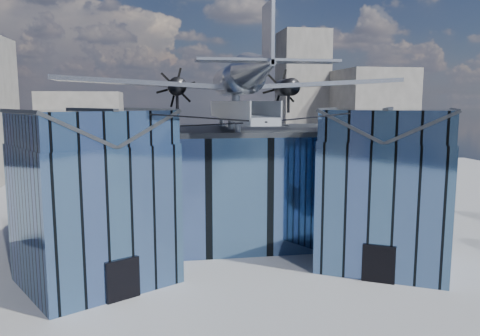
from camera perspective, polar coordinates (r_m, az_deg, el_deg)
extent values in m
plane|color=gray|center=(35.76, 0.54, -11.95)|extent=(120.00, 120.00, 0.00)
cube|color=#4A6997|center=(43.15, -1.54, -1.94)|extent=(28.00, 14.00, 9.50)
cube|color=#282B30|center=(42.57, -1.57, 4.64)|extent=(28.00, 14.00, 0.40)
cube|color=#4A6997|center=(33.26, -17.32, -5.32)|extent=(11.79, 11.43, 9.50)
cube|color=#4A6997|center=(32.45, -17.75, 4.79)|extent=(11.56, 11.20, 2.20)
cube|color=#282B30|center=(31.68, -21.53, 4.54)|extent=(7.98, 9.23, 2.40)
cube|color=#282B30|center=(33.35, -14.15, 5.00)|extent=(7.98, 9.23, 2.40)
cube|color=#282B30|center=(32.41, -17.84, 6.81)|extent=(4.30, 7.10, 0.18)
cube|color=black|center=(30.71, -14.09, -13.06)|extent=(2.03, 1.32, 2.60)
cube|color=black|center=(35.15, -10.50, -4.38)|extent=(0.34, 0.34, 9.50)
cube|color=#4A6997|center=(36.80, 17.20, -4.05)|extent=(11.79, 11.43, 9.50)
cube|color=#4A6997|center=(36.06, 17.58, 5.08)|extent=(11.56, 11.20, 2.20)
cube|color=#282B30|center=(36.25, 14.02, 5.23)|extent=(7.98, 9.23, 2.40)
cube|color=#282B30|center=(36.02, 21.17, 4.91)|extent=(7.98, 9.23, 2.40)
cube|color=#282B30|center=(36.03, 17.66, 6.91)|extent=(4.30, 7.10, 0.18)
cube|color=black|center=(33.80, 16.53, -11.16)|extent=(2.03, 1.32, 2.60)
cube|color=black|center=(37.29, 10.27, -3.65)|extent=(0.34, 0.34, 9.50)
cube|color=#A1A7AF|center=(37.07, -0.39, 6.30)|extent=(1.80, 21.00, 0.50)
cube|color=#A1A7AF|center=(36.92, -1.78, 7.30)|extent=(0.08, 21.00, 1.10)
cube|color=#A1A7AF|center=(37.21, 0.99, 7.31)|extent=(0.08, 21.00, 1.10)
cylinder|color=#A1A7AF|center=(46.49, -2.26, 5.82)|extent=(0.44, 0.44, 1.35)
cylinder|color=#A1A7AF|center=(40.55, -1.18, 5.50)|extent=(0.44, 0.44, 1.35)
cylinder|color=#A1A7AF|center=(36.60, -0.26, 5.22)|extent=(0.44, 0.44, 1.35)
cylinder|color=#A1A7AF|center=(37.55, -0.51, 7.77)|extent=(0.70, 0.70, 1.40)
cylinder|color=black|center=(29.10, -8.32, 6.33)|extent=(10.55, 6.08, 0.69)
cylinder|color=black|center=(31.15, 11.50, 6.36)|extent=(10.55, 6.08, 0.69)
cylinder|color=black|center=(34.74, -4.77, 5.25)|extent=(6.09, 17.04, 1.19)
cylinder|color=black|center=(35.75, 4.90, 5.32)|extent=(6.09, 17.04, 1.19)
cylinder|color=#A5A9B2|center=(37.59, -0.51, 10.75)|extent=(2.50, 11.00, 2.50)
sphere|color=#A5A9B2|center=(43.02, -1.68, 10.41)|extent=(2.50, 2.50, 2.50)
cube|color=black|center=(42.07, -1.50, 11.40)|extent=(1.60, 1.40, 0.50)
cone|color=#A5A9B2|center=(28.77, 2.36, 12.16)|extent=(2.50, 7.00, 2.50)
cube|color=#A5A9B2|center=(26.70, 3.44, 15.93)|extent=(0.18, 2.40, 3.40)
cube|color=#A5A9B2|center=(26.64, 3.36, 12.92)|extent=(8.00, 1.80, 0.14)
cube|color=#A5A9B2|center=(38.12, -11.37, 10.10)|extent=(14.00, 3.20, 1.08)
cylinder|color=black|center=(38.72, -7.73, 9.78)|extent=(1.44, 3.20, 1.44)
cone|color=black|center=(40.52, -7.82, 9.70)|extent=(0.70, 0.70, 0.70)
cube|color=black|center=(40.67, -7.82, 9.70)|extent=(1.05, 0.06, 3.33)
cube|color=black|center=(40.67, -7.82, 9.70)|extent=(2.53, 0.06, 2.53)
cube|color=black|center=(40.67, -7.82, 9.70)|extent=(3.33, 0.06, 1.05)
cylinder|color=black|center=(38.10, -7.67, 7.97)|extent=(0.24, 0.24, 1.75)
cube|color=#A5A9B2|center=(40.23, 9.31, 10.04)|extent=(14.00, 3.20, 1.08)
cylinder|color=black|center=(40.10, 5.72, 9.75)|extent=(1.44, 3.20, 1.44)
cone|color=black|center=(41.84, 5.07, 9.69)|extent=(0.70, 0.70, 0.70)
cube|color=black|center=(41.98, 5.01, 9.69)|extent=(1.05, 0.06, 3.33)
cube|color=black|center=(41.98, 5.01, 9.69)|extent=(2.53, 0.06, 2.53)
cube|color=black|center=(41.98, 5.01, 9.69)|extent=(3.33, 0.06, 1.05)
cylinder|color=black|center=(39.50, 5.93, 8.00)|extent=(0.24, 0.24, 1.75)
cube|color=slate|center=(89.56, 15.58, 5.70)|extent=(12.00, 14.00, 18.00)
cube|color=slate|center=(89.36, -18.66, 4.28)|extent=(14.00, 10.00, 14.00)
cube|color=slate|center=(95.26, 7.57, 8.45)|extent=(9.00, 9.00, 26.00)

